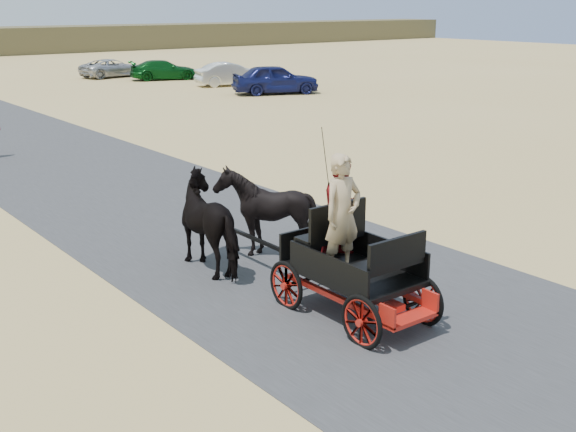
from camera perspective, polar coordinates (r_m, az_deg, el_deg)
ground at (r=12.15m, az=4.35°, el=-5.69°), size 140.00×140.00×0.00m
road at (r=12.15m, az=4.36°, el=-5.67°), size 6.00×140.00×0.01m
carriage at (r=11.03m, az=5.13°, el=-6.06°), size 1.30×2.40×0.72m
horse_left at (r=12.80m, az=-5.80°, el=-0.53°), size 0.91×2.01×1.70m
horse_right at (r=13.39m, az=-1.81°, el=0.31°), size 1.37×1.54×1.70m
driver_man at (r=10.52m, az=4.32°, el=0.11°), size 0.66×0.43×1.80m
passenger_woman at (r=11.26m, az=4.33°, el=0.63°), size 0.77×0.60×1.58m
car_a at (r=38.18m, az=-1.00°, el=10.76°), size 4.82×3.33×1.52m
car_b at (r=42.18m, az=-4.57°, el=11.12°), size 4.20×2.26×1.31m
car_c at (r=45.99m, az=-9.79°, el=11.30°), size 4.42×2.85×1.19m
car_d at (r=48.30m, az=-13.72°, el=11.29°), size 4.34×2.46×1.14m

